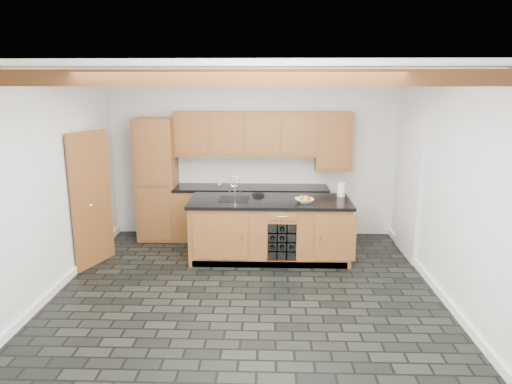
# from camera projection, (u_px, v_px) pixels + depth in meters

# --- Properties ---
(ground) EXTENTS (5.00, 5.00, 0.00)m
(ground) POSITION_uv_depth(u_px,v_px,m) (246.00, 293.00, 5.92)
(ground) COLOR black
(ground) RESTS_ON ground
(room_shell) EXTENTS (5.01, 5.00, 5.00)m
(room_shell) POSITION_uv_depth(u_px,v_px,m) (241.00, 170.00, 6.09)
(room_shell) COLOR white
(room_shell) RESTS_ON ground
(back_cabinetry) EXTENTS (3.65, 0.62, 2.20)m
(back_cabinetry) POSITION_uv_depth(u_px,v_px,m) (231.00, 183.00, 7.88)
(back_cabinetry) COLOR brown
(back_cabinetry) RESTS_ON ground
(island) EXTENTS (2.48, 0.96, 0.93)m
(island) POSITION_uv_depth(u_px,v_px,m) (270.00, 229.00, 7.06)
(island) COLOR brown
(island) RESTS_ON ground
(faucet) EXTENTS (0.45, 0.40, 0.34)m
(faucet) POSITION_uv_depth(u_px,v_px,m) (234.00, 197.00, 7.01)
(faucet) COLOR black
(faucet) RESTS_ON island
(kitchen_scale) EXTENTS (0.19, 0.14, 0.05)m
(kitchen_scale) POSITION_uv_depth(u_px,v_px,m) (258.00, 195.00, 7.18)
(kitchen_scale) COLOR black
(kitchen_scale) RESTS_ON island
(fruit_bowl) EXTENTS (0.34, 0.34, 0.07)m
(fruit_bowl) POSITION_uv_depth(u_px,v_px,m) (304.00, 201.00, 6.77)
(fruit_bowl) COLOR silver
(fruit_bowl) RESTS_ON island
(fruit_cluster) EXTENTS (0.16, 0.17, 0.07)m
(fruit_cluster) POSITION_uv_depth(u_px,v_px,m) (304.00, 198.00, 6.77)
(fruit_cluster) COLOR red
(fruit_cluster) RESTS_ON fruit_bowl
(paper_towel) EXTENTS (0.12, 0.12, 0.21)m
(paper_towel) POSITION_uv_depth(u_px,v_px,m) (341.00, 190.00, 7.16)
(paper_towel) COLOR white
(paper_towel) RESTS_ON island
(mug) EXTENTS (0.11, 0.11, 0.08)m
(mug) POSITION_uv_depth(u_px,v_px,m) (219.00, 183.00, 7.95)
(mug) COLOR white
(mug) RESTS_ON back_cabinetry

